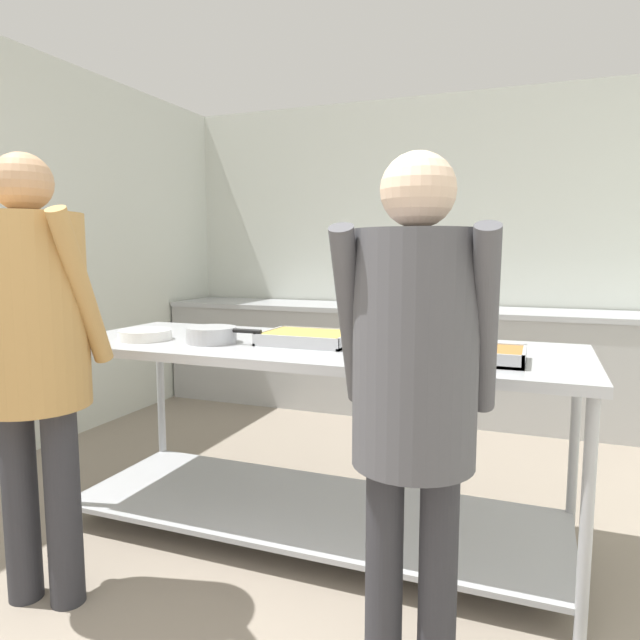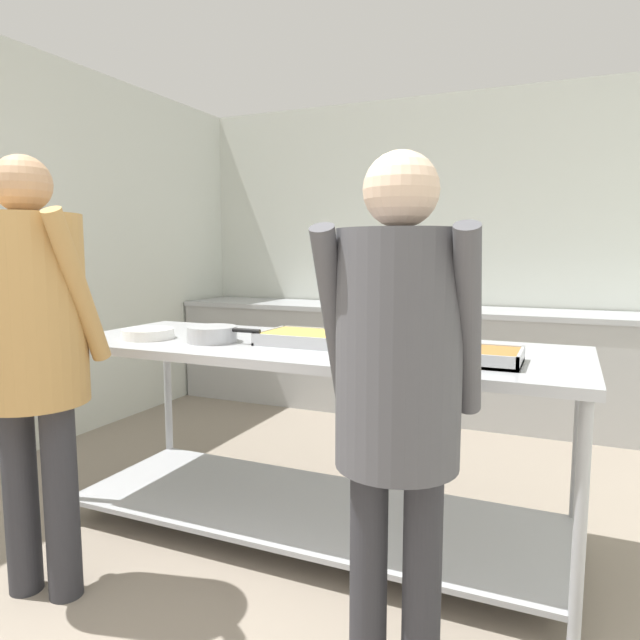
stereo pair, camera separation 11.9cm
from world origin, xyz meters
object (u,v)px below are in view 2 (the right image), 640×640
object	(u,v)px
serving_tray_vegetables	(460,355)
plate_stack	(148,334)
broccoli_bowl	(382,338)
guest_serving_right	(398,375)
serving_tray_roast	(307,338)
sauce_pan	(212,333)
guest_serving_left	(31,334)
water_bottle	(441,292)

from	to	relation	value
serving_tray_vegetables	plate_stack	bearing A→B (deg)	-179.18
broccoli_bowl	guest_serving_right	distance (m)	0.89
plate_stack	serving_tray_roast	size ratio (longest dim) A/B	0.62
sauce_pan	guest_serving_left	bearing A→B (deg)	-113.72
serving_tray_roast	guest_serving_left	distance (m)	1.13
plate_stack	water_bottle	size ratio (longest dim) A/B	0.87
guest_serving_right	water_bottle	distance (m)	3.02
sauce_pan	serving_tray_roast	bearing A→B (deg)	18.14
serving_tray_roast	guest_serving_right	size ratio (longest dim) A/B	0.25
broccoli_bowl	serving_tray_vegetables	distance (m)	0.41
broccoli_bowl	serving_tray_vegetables	xyz separation A→B (m)	(0.37, -0.17, -0.02)
serving_tray_roast	guest_serving_right	xyz separation A→B (m)	(0.67, -0.82, 0.05)
plate_stack	guest_serving_left	world-z (taller)	guest_serving_left
plate_stack	broccoli_bowl	xyz separation A→B (m)	(1.13, 0.19, 0.02)
serving_tray_roast	water_bottle	size ratio (longest dim) A/B	1.41
serving_tray_roast	guest_serving_right	bearing A→B (deg)	-50.92
broccoli_bowl	serving_tray_vegetables	world-z (taller)	broccoli_bowl
plate_stack	broccoli_bowl	world-z (taller)	broccoli_bowl
plate_stack	sauce_pan	bearing A→B (deg)	5.88
plate_stack	guest_serving_right	distance (m)	1.58
plate_stack	guest_serving_right	size ratio (longest dim) A/B	0.16
guest_serving_left	guest_serving_right	bearing A→B (deg)	1.54
guest_serving_left	water_bottle	world-z (taller)	guest_serving_left
sauce_pan	guest_serving_right	distance (m)	1.28
plate_stack	broccoli_bowl	bearing A→B (deg)	9.76
plate_stack	guest_serving_right	world-z (taller)	guest_serving_right
plate_stack	serving_tray_vegetables	distance (m)	1.50
serving_tray_roast	serving_tray_vegetables	size ratio (longest dim) A/B	0.91
plate_stack	sauce_pan	xyz separation A→B (m)	(0.35, 0.04, 0.02)
sauce_pan	serving_tray_vegetables	distance (m)	1.15
guest_serving_right	sauce_pan	bearing A→B (deg)	148.00
plate_stack	guest_serving_right	xyz separation A→B (m)	(1.44, -0.64, 0.05)
broccoli_bowl	guest_serving_left	xyz separation A→B (m)	(-1.09, -0.88, 0.07)
plate_stack	serving_tray_vegetables	xyz separation A→B (m)	(1.50, 0.02, 0.00)
serving_tray_roast	serving_tray_vegetables	distance (m)	0.74
serving_tray_vegetables	guest_serving_right	xyz separation A→B (m)	(-0.06, -0.67, 0.05)
guest_serving_left	guest_serving_right	world-z (taller)	guest_serving_left
sauce_pan	guest_serving_right	size ratio (longest dim) A/B	0.23
guest_serving_left	water_bottle	size ratio (longest dim) A/B	5.80
broccoli_bowl	guest_serving_left	world-z (taller)	guest_serving_left
sauce_pan	broccoli_bowl	distance (m)	0.79
sauce_pan	serving_tray_roast	xyz separation A→B (m)	(0.42, 0.14, -0.02)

